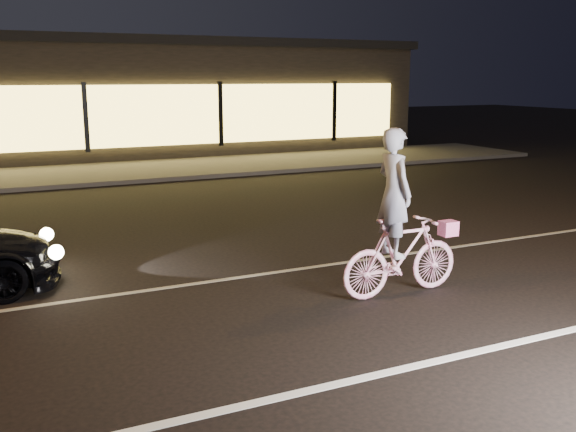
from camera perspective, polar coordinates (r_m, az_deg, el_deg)
ground at (r=7.61m, az=-0.31°, el=-9.88°), size 90.00×90.00×0.00m
lane_stripe_near at (r=6.40m, az=5.57°, el=-14.39°), size 60.00×0.12×0.01m
lane_stripe_far at (r=9.35m, az=-5.54°, el=-5.62°), size 60.00×0.10×0.01m
sidewalk at (r=19.81m, az=-16.50°, el=3.65°), size 30.00×4.00×0.12m
storefront at (r=25.53m, az=-18.98°, el=10.04°), size 25.40×8.42×4.20m
cyclist at (r=8.59m, az=9.88°, el=-1.87°), size 1.78×0.61×2.24m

